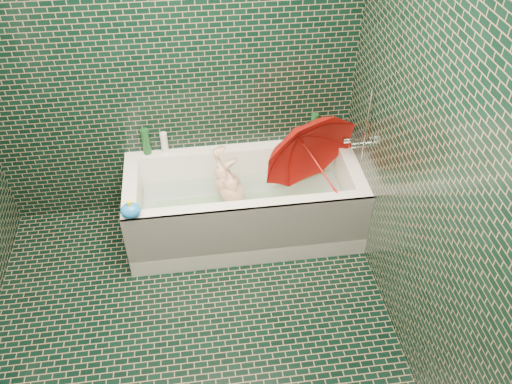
{
  "coord_description": "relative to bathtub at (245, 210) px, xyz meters",
  "views": [
    {
      "loc": [
        0.13,
        -1.95,
        2.98
      ],
      "look_at": [
        0.51,
        0.82,
        0.55
      ],
      "focal_mm": 38.0,
      "sensor_mm": 36.0,
      "label": 1
    }
  ],
  "objects": [
    {
      "name": "child",
      "position": [
        -0.06,
        0.0,
        0.1
      ],
      "size": [
        0.98,
        0.6,
        0.37
      ],
      "primitive_type": "imported",
      "rotation": [
        -1.4,
        0.0,
        -1.26
      ],
      "color": "tan",
      "rests_on": "bathtub"
    },
    {
      "name": "faucet",
      "position": [
        0.81,
        0.01,
        0.56
      ],
      "size": [
        0.18,
        0.19,
        0.55
      ],
      "color": "silver",
      "rests_on": "wall_right"
    },
    {
      "name": "water",
      "position": [
        0.0,
        0.02,
        0.09
      ],
      "size": [
        1.48,
        0.53,
        0.0
      ],
      "primitive_type": "cube",
      "color": "silver",
      "rests_on": "bathtub"
    },
    {
      "name": "rubber_duck",
      "position": [
        0.66,
        0.35,
        0.39
      ],
      "size": [
        0.13,
        0.11,
        0.1
      ],
      "rotation": [
        0.0,
        0.0,
        -0.39
      ],
      "color": "#FFF31A",
      "rests_on": "bathtub"
    },
    {
      "name": "umbrella",
      "position": [
        0.52,
        -0.04,
        0.41
      ],
      "size": [
        0.92,
        1.05,
        0.89
      ],
      "primitive_type": "imported",
      "rotation": [
        0.31,
        -0.13,
        0.32
      ],
      "color": "red",
      "rests_on": "bathtub"
    },
    {
      "name": "soap_bottle_c",
      "position": [
        0.79,
        0.36,
        0.34
      ],
      "size": [
        0.17,
        0.17,
        0.17
      ],
      "primitive_type": "imported",
      "rotation": [
        0.0,
        0.0,
        0.35
      ],
      "color": "#13441C",
      "rests_on": "bathtub"
    },
    {
      "name": "floor",
      "position": [
        -0.45,
        -1.01,
        -0.21
      ],
      "size": [
        2.8,
        2.8,
        0.0
      ],
      "primitive_type": "plane",
      "color": "black",
      "rests_on": "ground"
    },
    {
      "name": "bottle_left_short",
      "position": [
        -0.55,
        0.36,
        0.42
      ],
      "size": [
        0.07,
        0.07,
        0.17
      ],
      "primitive_type": "cylinder",
      "rotation": [
        0.0,
        0.0,
        -0.43
      ],
      "color": "white",
      "rests_on": "bathtub"
    },
    {
      "name": "bath_toy",
      "position": [
        -0.77,
        -0.32,
        0.4
      ],
      "size": [
        0.16,
        0.15,
        0.13
      ],
      "rotation": [
        0.0,
        0.0,
        -0.37
      ],
      "color": "blue",
      "rests_on": "bathtub"
    },
    {
      "name": "bathtub",
      "position": [
        0.0,
        0.0,
        0.0
      ],
      "size": [
        1.7,
        0.75,
        0.55
      ],
      "color": "white",
      "rests_on": "floor"
    },
    {
      "name": "bottle_right_tall",
      "position": [
        0.57,
        0.34,
        0.46
      ],
      "size": [
        0.06,
        0.06,
        0.24
      ],
      "primitive_type": "cylinder",
      "rotation": [
        0.0,
        0.0,
        -0.13
      ],
      "color": "#13441C",
      "rests_on": "bathtub"
    },
    {
      "name": "wall_right",
      "position": [
        0.85,
        -1.01,
        1.04
      ],
      "size": [
        0.0,
        2.8,
        2.8
      ],
      "primitive_type": "plane",
      "rotation": [
        1.57,
        0.0,
        -1.57
      ],
      "color": "black",
      "rests_on": "floor"
    },
    {
      "name": "soap_bottle_a",
      "position": [
        0.8,
        0.34,
        0.34
      ],
      "size": [
        0.11,
        0.11,
        0.27
      ],
      "primitive_type": "imported",
      "rotation": [
        0.0,
        0.0,
        0.07
      ],
      "color": "white",
      "rests_on": "bathtub"
    },
    {
      "name": "soap_bottle_b",
      "position": [
        0.74,
        0.33,
        0.34
      ],
      "size": [
        0.08,
        0.08,
        0.17
      ],
      "primitive_type": "imported",
      "rotation": [
        0.0,
        0.0,
        -0.03
      ],
      "color": "#391C6A",
      "rests_on": "bathtub"
    },
    {
      "name": "bottle_right_pump",
      "position": [
        0.79,
        0.36,
        0.42
      ],
      "size": [
        0.06,
        0.06,
        0.17
      ],
      "primitive_type": "cylinder",
      "rotation": [
        0.0,
        0.0,
        -0.13
      ],
      "color": "silver",
      "rests_on": "bathtub"
    },
    {
      "name": "bottle_left_tall",
      "position": [
        -0.68,
        0.36,
        0.44
      ],
      "size": [
        0.07,
        0.07,
        0.21
      ],
      "primitive_type": "cylinder",
      "rotation": [
        0.0,
        0.0,
        0.11
      ],
      "color": "#13441C",
      "rests_on": "bathtub"
    },
    {
      "name": "bath_mat",
      "position": [
        0.0,
        0.02,
        -0.06
      ],
      "size": [
        1.35,
        0.47,
        0.01
      ],
      "primitive_type": "cube",
      "color": "green",
      "rests_on": "bathtub"
    },
    {
      "name": "wall_back",
      "position": [
        -0.45,
        0.39,
        1.04
      ],
      "size": [
        2.8,
        0.0,
        2.8
      ],
      "primitive_type": "plane",
      "rotation": [
        1.57,
        0.0,
        0.0
      ],
      "color": "black",
      "rests_on": "floor"
    }
  ]
}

